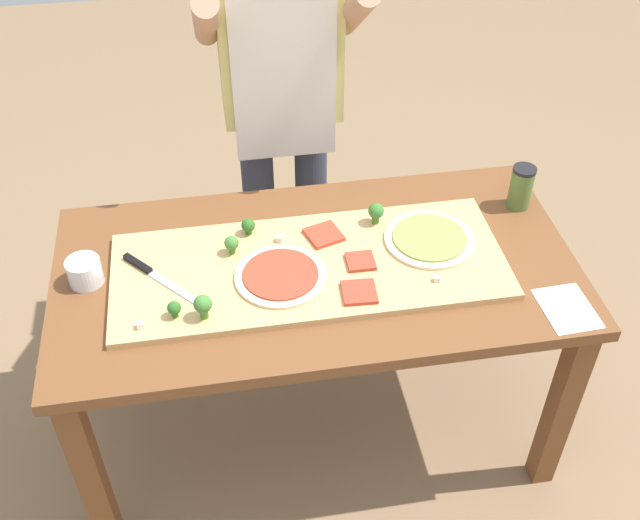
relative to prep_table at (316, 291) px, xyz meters
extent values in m
plane|color=#896B4C|center=(0.00, 0.00, -0.66)|extent=(8.00, 8.00, 0.00)
cube|color=brown|center=(-0.71, -0.34, -0.30)|extent=(0.07, 0.07, 0.72)
cube|color=brown|center=(0.71, -0.34, -0.30)|extent=(0.07, 0.07, 0.72)
cube|color=brown|center=(-0.71, 0.34, -0.30)|extent=(0.07, 0.07, 0.72)
cube|color=brown|center=(0.71, 0.34, -0.30)|extent=(0.07, 0.07, 0.72)
cube|color=brown|center=(0.00, 0.00, 0.08)|extent=(1.55, 0.80, 0.04)
cube|color=tan|center=(-0.02, -0.02, 0.12)|extent=(1.15, 0.46, 0.02)
cube|color=#B7BABF|center=(-0.41, -0.06, 0.13)|extent=(0.16, 0.17, 0.00)
cube|color=black|center=(-0.52, 0.06, 0.13)|extent=(0.09, 0.09, 0.02)
cylinder|color=beige|center=(0.35, 0.03, 0.13)|extent=(0.27, 0.27, 0.01)
cylinder|color=#899E4C|center=(0.35, 0.03, 0.14)|extent=(0.23, 0.23, 0.01)
cylinder|color=beige|center=(-0.11, -0.06, 0.13)|extent=(0.27, 0.27, 0.01)
cylinder|color=#BC3D28|center=(-0.11, -0.06, 0.14)|extent=(0.22, 0.22, 0.01)
cube|color=#BC3D28|center=(0.04, 0.10, 0.13)|extent=(0.12, 0.12, 0.01)
cube|color=#BC3D28|center=(0.13, -0.04, 0.13)|extent=(0.08, 0.08, 0.01)
cube|color=#BC3D28|center=(0.10, -0.16, 0.13)|extent=(0.10, 0.10, 0.01)
cylinder|color=#366618|center=(-0.18, 0.15, 0.14)|extent=(0.02, 0.02, 0.02)
sphere|color=#2D6623|center=(-0.18, 0.15, 0.16)|extent=(0.04, 0.04, 0.04)
cylinder|color=#366618|center=(-0.41, -0.17, 0.14)|extent=(0.02, 0.02, 0.02)
sphere|color=#2D6623|center=(-0.41, -0.17, 0.16)|extent=(0.04, 0.04, 0.04)
cylinder|color=#487A23|center=(-0.34, -0.18, 0.14)|extent=(0.02, 0.02, 0.03)
sphere|color=#427F33|center=(-0.34, -0.18, 0.18)|extent=(0.05, 0.05, 0.05)
cylinder|color=#487A23|center=(-0.24, 0.07, 0.14)|extent=(0.02, 0.02, 0.02)
sphere|color=#427F33|center=(-0.24, 0.07, 0.16)|extent=(0.04, 0.04, 0.04)
cylinder|color=#3F7220|center=(0.21, 0.14, 0.14)|extent=(0.02, 0.02, 0.03)
sphere|color=#38752D|center=(0.21, 0.14, 0.17)|extent=(0.05, 0.05, 0.05)
cube|color=silver|center=(0.33, -0.15, 0.13)|extent=(0.02, 0.02, 0.02)
cube|color=white|center=(-0.51, -0.19, 0.14)|extent=(0.02, 0.02, 0.02)
cube|color=white|center=(-0.09, 0.10, 0.14)|extent=(0.03, 0.03, 0.02)
cylinder|color=white|center=(-0.67, 0.04, 0.14)|extent=(0.10, 0.10, 0.08)
cylinder|color=white|center=(-0.67, 0.04, 0.13)|extent=(0.09, 0.09, 0.04)
cylinder|color=#517033|center=(0.69, 0.18, 0.17)|extent=(0.07, 0.07, 0.13)
cylinder|color=black|center=(0.69, 0.18, 0.25)|extent=(0.07, 0.07, 0.01)
cube|color=white|center=(0.66, -0.30, 0.11)|extent=(0.15, 0.19, 0.00)
cylinder|color=#333847|center=(-0.11, 0.66, -0.21)|extent=(0.12, 0.12, 0.90)
cylinder|color=#333847|center=(0.09, 0.66, -0.21)|extent=(0.12, 0.12, 0.90)
cube|color=#D1C670|center=(-0.01, 0.66, 0.52)|extent=(0.40, 0.20, 0.55)
cube|color=silver|center=(-0.01, 0.55, 0.43)|extent=(0.34, 0.01, 0.60)
cylinder|color=tan|center=(-0.24, 0.56, 0.64)|extent=(0.08, 0.39, 0.31)
cylinder|color=tan|center=(0.22, 0.56, 0.64)|extent=(0.08, 0.39, 0.31)
camera|label=1|loc=(-0.26, -1.65, 1.60)|focal=42.37mm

